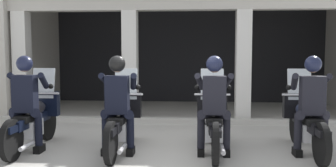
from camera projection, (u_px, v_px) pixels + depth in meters
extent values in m
plane|color=#A8A59E|center=(176.00, 120.00, 9.14)|extent=(80.00, 80.00, 0.00)
cube|color=black|center=(189.00, 55.00, 12.42)|extent=(9.09, 0.24, 3.05)
cube|color=#BCB7AD|center=(186.00, 1.00, 8.95)|extent=(9.09, 0.36, 0.44)
cube|color=#BCB7AD|center=(34.00, 55.00, 10.99)|extent=(0.30, 3.93, 3.05)
cube|color=silver|center=(22.00, 65.00, 9.38)|extent=(0.35, 0.36, 2.61)
cube|color=silver|center=(130.00, 65.00, 9.18)|extent=(0.35, 0.36, 2.61)
cube|color=silver|center=(243.00, 66.00, 8.98)|extent=(0.35, 0.36, 2.61)
cube|color=#B7B5AD|center=(185.00, 121.00, 8.69)|extent=(8.69, 0.24, 0.12)
cylinder|color=black|center=(48.00, 123.00, 7.08)|extent=(0.09, 0.64, 0.64)
cylinder|color=black|center=(11.00, 141.00, 5.69)|extent=(0.09, 0.64, 0.64)
cube|color=black|center=(47.00, 112.00, 7.06)|extent=(0.14, 0.44, 0.08)
cube|color=silver|center=(30.00, 128.00, 6.33)|extent=(0.28, 0.44, 0.28)
cube|color=black|center=(31.00, 120.00, 6.37)|extent=(0.18, 1.24, 0.16)
ellipsoid|color=black|center=(36.00, 108.00, 6.57)|extent=(0.26, 0.48, 0.22)
cube|color=black|center=(26.00, 118.00, 6.19)|extent=(0.24, 0.52, 0.10)
cube|color=black|center=(13.00, 128.00, 5.74)|extent=(0.16, 0.48, 0.10)
cylinder|color=silver|center=(46.00, 111.00, 7.00)|extent=(0.05, 0.24, 0.53)
cube|color=black|center=(45.00, 104.00, 6.93)|extent=(0.52, 0.16, 0.44)
sphere|color=silver|center=(47.00, 102.00, 7.03)|extent=(0.18, 0.18, 0.18)
cube|color=silver|center=(44.00, 83.00, 6.88)|extent=(0.40, 0.14, 0.54)
cylinder|color=silver|center=(42.00, 93.00, 6.81)|extent=(0.62, 0.04, 0.04)
cylinder|color=silver|center=(28.00, 145.00, 5.99)|extent=(0.07, 0.55, 0.07)
cube|color=black|center=(25.00, 94.00, 6.13)|extent=(0.36, 0.22, 0.60)
cube|color=#591414|center=(28.00, 92.00, 6.25)|extent=(0.05, 0.02, 0.32)
sphere|color=tan|center=(25.00, 65.00, 6.11)|extent=(0.21, 0.21, 0.21)
sphere|color=#191E38|center=(25.00, 64.00, 6.11)|extent=(0.26, 0.26, 0.26)
cylinder|color=black|center=(34.00, 113.00, 6.17)|extent=(0.26, 0.29, 0.17)
cylinder|color=black|center=(39.00, 129.00, 6.19)|extent=(0.12, 0.12, 0.53)
cube|color=black|center=(39.00, 149.00, 6.23)|extent=(0.11, 0.26, 0.12)
cylinder|color=black|center=(18.00, 112.00, 6.19)|extent=(0.26, 0.29, 0.17)
cylinder|color=black|center=(15.00, 129.00, 6.22)|extent=(0.12, 0.12, 0.53)
cube|color=black|center=(16.00, 148.00, 6.26)|extent=(0.11, 0.26, 0.12)
cylinder|color=black|center=(44.00, 81.00, 6.33)|extent=(0.19, 0.48, 0.31)
sphere|color=black|center=(51.00, 86.00, 6.54)|extent=(0.09, 0.09, 0.09)
cylinder|color=black|center=(18.00, 81.00, 6.36)|extent=(0.19, 0.48, 0.31)
sphere|color=black|center=(22.00, 86.00, 6.58)|extent=(0.09, 0.09, 0.09)
cylinder|color=black|center=(128.00, 124.00, 6.92)|extent=(0.09, 0.64, 0.64)
cylinder|color=black|center=(111.00, 143.00, 5.53)|extent=(0.09, 0.64, 0.64)
cube|color=black|center=(128.00, 113.00, 6.91)|extent=(0.14, 0.44, 0.08)
cube|color=silver|center=(120.00, 130.00, 6.18)|extent=(0.28, 0.44, 0.28)
cube|color=black|center=(120.00, 122.00, 6.21)|extent=(0.18, 1.24, 0.16)
ellipsoid|color=black|center=(123.00, 109.00, 6.42)|extent=(0.26, 0.48, 0.22)
cube|color=black|center=(118.00, 120.00, 6.03)|extent=(0.24, 0.52, 0.10)
cube|color=black|center=(111.00, 130.00, 5.58)|extent=(0.16, 0.48, 0.10)
cylinder|color=silver|center=(127.00, 112.00, 6.84)|extent=(0.05, 0.24, 0.53)
cube|color=black|center=(126.00, 105.00, 6.77)|extent=(0.52, 0.16, 0.44)
sphere|color=silver|center=(127.00, 103.00, 6.87)|extent=(0.18, 0.18, 0.18)
cube|color=silver|center=(126.00, 84.00, 6.72)|extent=(0.40, 0.14, 0.54)
cylinder|color=silver|center=(125.00, 94.00, 6.66)|extent=(0.62, 0.04, 0.04)
cylinder|color=silver|center=(123.00, 148.00, 5.84)|extent=(0.07, 0.55, 0.07)
cube|color=black|center=(117.00, 95.00, 5.97)|extent=(0.36, 0.22, 0.60)
cube|color=black|center=(119.00, 93.00, 6.09)|extent=(0.05, 0.02, 0.32)
sphere|color=tan|center=(117.00, 66.00, 5.96)|extent=(0.21, 0.21, 0.21)
sphere|color=black|center=(117.00, 64.00, 5.95)|extent=(0.26, 0.26, 0.26)
cylinder|color=black|center=(126.00, 114.00, 6.01)|extent=(0.26, 0.29, 0.17)
cylinder|color=black|center=(130.00, 131.00, 6.03)|extent=(0.12, 0.12, 0.53)
cube|color=black|center=(131.00, 151.00, 6.07)|extent=(0.11, 0.26, 0.12)
cylinder|color=black|center=(109.00, 114.00, 6.03)|extent=(0.26, 0.29, 0.17)
cylinder|color=black|center=(106.00, 131.00, 6.06)|extent=(0.12, 0.12, 0.53)
cube|color=black|center=(106.00, 151.00, 6.10)|extent=(0.11, 0.26, 0.12)
cylinder|color=black|center=(133.00, 82.00, 6.17)|extent=(0.19, 0.48, 0.31)
sphere|color=black|center=(138.00, 87.00, 6.39)|extent=(0.09, 0.09, 0.09)
cylinder|color=black|center=(107.00, 81.00, 6.20)|extent=(0.19, 0.48, 0.31)
sphere|color=black|center=(107.00, 87.00, 6.42)|extent=(0.09, 0.09, 0.09)
cylinder|color=black|center=(211.00, 125.00, 6.88)|extent=(0.09, 0.64, 0.64)
cylinder|color=black|center=(215.00, 144.00, 5.48)|extent=(0.09, 0.64, 0.64)
cube|color=black|center=(212.00, 114.00, 6.86)|extent=(0.14, 0.44, 0.08)
cube|color=silver|center=(213.00, 131.00, 6.13)|extent=(0.28, 0.44, 0.28)
cube|color=black|center=(213.00, 122.00, 6.16)|extent=(0.18, 1.24, 0.16)
ellipsoid|color=#1E2338|center=(213.00, 109.00, 6.37)|extent=(0.26, 0.48, 0.22)
cube|color=black|center=(214.00, 120.00, 5.98)|extent=(0.24, 0.52, 0.10)
cube|color=black|center=(215.00, 131.00, 5.53)|extent=(0.16, 0.48, 0.10)
cylinder|color=silver|center=(212.00, 112.00, 6.79)|extent=(0.05, 0.24, 0.53)
cube|color=black|center=(212.00, 105.00, 6.72)|extent=(0.52, 0.16, 0.44)
sphere|color=silver|center=(212.00, 103.00, 6.82)|extent=(0.18, 0.18, 0.18)
cube|color=silver|center=(212.00, 84.00, 6.67)|extent=(0.40, 0.14, 0.54)
cylinder|color=silver|center=(212.00, 95.00, 6.61)|extent=(0.62, 0.04, 0.04)
cylinder|color=silver|center=(222.00, 149.00, 5.79)|extent=(0.07, 0.55, 0.07)
cube|color=black|center=(214.00, 95.00, 5.92)|extent=(0.36, 0.22, 0.60)
cube|color=#14193F|center=(214.00, 93.00, 6.04)|extent=(0.05, 0.02, 0.32)
sphere|color=tan|center=(214.00, 66.00, 5.91)|extent=(0.21, 0.21, 0.21)
sphere|color=#191E38|center=(214.00, 64.00, 5.90)|extent=(0.26, 0.26, 0.26)
cylinder|color=black|center=(223.00, 115.00, 5.96)|extent=(0.26, 0.29, 0.17)
cylinder|color=black|center=(226.00, 132.00, 5.98)|extent=(0.12, 0.12, 0.53)
cube|color=black|center=(226.00, 152.00, 6.02)|extent=(0.11, 0.26, 0.12)
cylinder|color=black|center=(205.00, 114.00, 5.98)|extent=(0.26, 0.29, 0.17)
cylinder|color=black|center=(201.00, 132.00, 6.01)|extent=(0.12, 0.12, 0.53)
cube|color=black|center=(201.00, 152.00, 6.05)|extent=(0.11, 0.26, 0.12)
cylinder|color=black|center=(227.00, 82.00, 6.12)|extent=(0.19, 0.48, 0.31)
sphere|color=black|center=(229.00, 87.00, 6.34)|extent=(0.09, 0.09, 0.09)
cylinder|color=black|center=(200.00, 82.00, 6.15)|extent=(0.19, 0.48, 0.31)
sphere|color=black|center=(197.00, 87.00, 6.37)|extent=(0.09, 0.09, 0.09)
cylinder|color=black|center=(296.00, 125.00, 6.84)|extent=(0.09, 0.64, 0.64)
cylinder|color=black|center=(322.00, 144.00, 5.45)|extent=(0.09, 0.64, 0.64)
cube|color=black|center=(296.00, 114.00, 6.82)|extent=(0.14, 0.44, 0.08)
cube|color=silver|center=(308.00, 131.00, 6.09)|extent=(0.28, 0.44, 0.28)
cube|color=black|center=(308.00, 123.00, 6.13)|extent=(0.18, 1.24, 0.16)
ellipsoid|color=#1E2338|center=(304.00, 110.00, 6.33)|extent=(0.26, 0.48, 0.22)
cube|color=black|center=(311.00, 121.00, 5.95)|extent=(0.24, 0.52, 0.10)
cube|color=black|center=(321.00, 132.00, 5.49)|extent=(0.16, 0.48, 0.10)
cylinder|color=silver|center=(297.00, 113.00, 6.76)|extent=(0.05, 0.24, 0.53)
cube|color=black|center=(298.00, 105.00, 6.69)|extent=(0.52, 0.16, 0.44)
sphere|color=silver|center=(297.00, 104.00, 6.79)|extent=(0.18, 0.18, 0.18)
cube|color=silver|center=(299.00, 84.00, 6.64)|extent=(0.40, 0.14, 0.54)
cylinder|color=silver|center=(300.00, 95.00, 6.57)|extent=(0.62, 0.04, 0.04)
cylinder|color=silver|center=(323.00, 149.00, 5.75)|extent=(0.07, 0.55, 0.07)
cube|color=black|center=(312.00, 95.00, 5.89)|extent=(0.36, 0.22, 0.60)
cube|color=#14193F|center=(310.00, 93.00, 6.01)|extent=(0.05, 0.02, 0.32)
sphere|color=#936B51|center=(313.00, 66.00, 5.87)|extent=(0.21, 0.21, 0.21)
sphere|color=#191E38|center=(313.00, 64.00, 5.87)|extent=(0.26, 0.26, 0.26)
cylinder|color=black|center=(321.00, 115.00, 5.93)|extent=(0.26, 0.29, 0.17)
cylinder|color=black|center=(324.00, 132.00, 5.95)|extent=(0.12, 0.12, 0.53)
cube|color=black|center=(323.00, 153.00, 5.98)|extent=(0.11, 0.26, 0.12)
cylinder|color=black|center=(302.00, 115.00, 5.95)|extent=(0.26, 0.29, 0.17)
cylinder|color=black|center=(298.00, 132.00, 5.98)|extent=(0.12, 0.12, 0.53)
cube|color=black|center=(297.00, 152.00, 6.01)|extent=(0.11, 0.26, 0.12)
cylinder|color=black|center=(323.00, 82.00, 6.09)|extent=(0.19, 0.48, 0.31)
sphere|color=black|center=(321.00, 88.00, 6.30)|extent=(0.09, 0.09, 0.09)
cylinder|color=black|center=(294.00, 82.00, 6.12)|extent=(0.19, 0.48, 0.31)
sphere|color=black|center=(289.00, 87.00, 6.34)|extent=(0.09, 0.09, 0.09)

